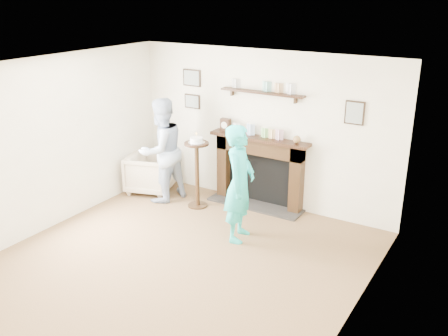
{
  "coord_description": "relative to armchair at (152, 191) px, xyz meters",
  "views": [
    {
      "loc": [
        3.46,
        -4.38,
        3.36
      ],
      "look_at": [
        0.25,
        0.9,
        1.13
      ],
      "focal_mm": 40.0,
      "sensor_mm": 36.0,
      "label": 1
    }
  ],
  "objects": [
    {
      "name": "ground",
      "position": [
        1.86,
        -1.9,
        0.0
      ],
      "size": [
        5.0,
        5.0,
        0.0
      ],
      "primitive_type": "plane",
      "color": "brown",
      "rests_on": "ground"
    },
    {
      "name": "room_shell",
      "position": [
        1.86,
        -1.21,
        1.62
      ],
      "size": [
        4.54,
        5.02,
        2.52
      ],
      "color": "beige",
      "rests_on": "ground"
    },
    {
      "name": "armchair",
      "position": [
        0.0,
        0.0,
        0.0
      ],
      "size": [
        0.94,
        0.92,
        0.68
      ],
      "primitive_type": "imported",
      "rotation": [
        0.0,
        0.0,
        1.88
      ],
      "color": "#BAAD8A",
      "rests_on": "ground"
    },
    {
      "name": "man",
      "position": [
        0.41,
        -0.18,
        0.0
      ],
      "size": [
        0.83,
        0.97,
        1.73
      ],
      "primitive_type": "imported",
      "rotation": [
        0.0,
        0.0,
        -1.81
      ],
      "color": "silver",
      "rests_on": "ground"
    },
    {
      "name": "woman",
      "position": [
        2.19,
        -0.72,
        0.0
      ],
      "size": [
        0.52,
        0.68,
        1.66
      ],
      "primitive_type": "imported",
      "rotation": [
        0.0,
        0.0,
        1.78
      ],
      "color": "#1FA0B4",
      "rests_on": "ground"
    },
    {
      "name": "pedestal_table",
      "position": [
        1.06,
        -0.11,
        0.77
      ],
      "size": [
        0.39,
        0.39,
        1.24
      ],
      "color": "black",
      "rests_on": "ground"
    }
  ]
}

